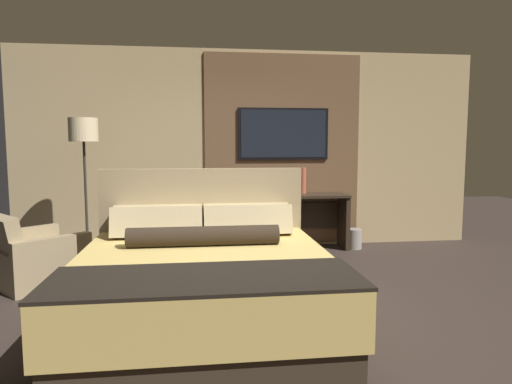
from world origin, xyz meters
name	(u,v)px	position (x,y,z in m)	size (l,w,h in m)	color
ground_plane	(250,310)	(0.00, 0.00, 0.00)	(16.00, 16.00, 0.00)	#332823
wall_back_tv_panel	(236,150)	(0.10, 2.59, 1.40)	(7.20, 0.09, 2.80)	tan
bed	(205,280)	(-0.41, -0.24, 0.36)	(2.04, 2.18, 1.23)	#33281E
desk	(285,212)	(0.77, 2.33, 0.52)	(1.74, 0.47, 0.78)	#2D2319
tv	(283,134)	(0.77, 2.52, 1.63)	(1.30, 0.04, 0.73)	black
desk_chair	(268,216)	(0.45, 1.85, 0.55)	(0.55, 0.55, 0.91)	#38333D
armchair_by_window	(34,259)	(-2.19, 1.09, 0.26)	(1.16, 1.17, 0.77)	#998460
floor_lamp	(84,142)	(-1.80, 1.78, 1.51)	(0.34, 0.34, 1.79)	#282623
vase_tall	(303,181)	(1.03, 2.41, 0.96)	(0.10, 0.10, 0.37)	#B2563D
book	(251,194)	(0.28, 2.36, 0.79)	(0.23, 0.17, 0.03)	navy
waste_bin	(354,239)	(1.74, 2.23, 0.14)	(0.22, 0.22, 0.28)	gray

